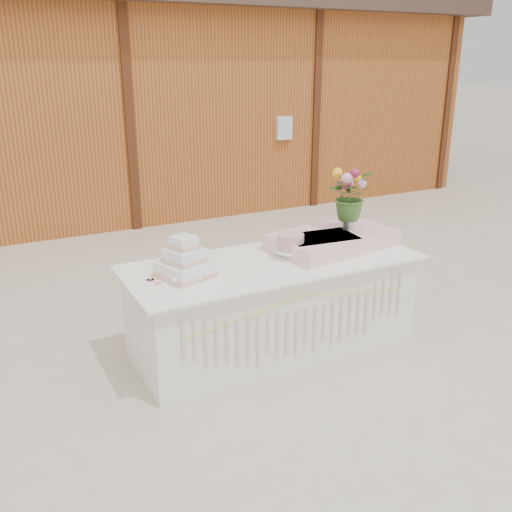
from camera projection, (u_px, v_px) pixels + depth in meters
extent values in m
plane|color=beige|center=(272.00, 346.00, 4.84)|extent=(80.00, 80.00, 0.00)
cube|color=#AF5B24|center=(96.00, 111.00, 9.37)|extent=(12.00, 4.00, 3.00)
cube|color=#433026|center=(86.00, 1.00, 8.83)|extent=(12.60, 4.60, 0.30)
cube|color=white|center=(273.00, 306.00, 4.72)|extent=(2.28, 0.88, 0.75)
cube|color=white|center=(273.00, 262.00, 4.59)|extent=(2.40, 1.00, 0.02)
cube|color=white|center=(185.00, 269.00, 4.24)|extent=(0.43, 0.43, 0.12)
cube|color=#F2B699|center=(185.00, 274.00, 4.25)|extent=(0.45, 0.45, 0.03)
cube|color=white|center=(184.00, 255.00, 4.20)|extent=(0.31, 0.31, 0.11)
cube|color=#F2B699|center=(185.00, 259.00, 4.21)|extent=(0.33, 0.33, 0.03)
cube|color=white|center=(184.00, 243.00, 4.17)|extent=(0.20, 0.20, 0.09)
cube|color=#F2B699|center=(184.00, 246.00, 4.18)|extent=(0.22, 0.22, 0.03)
cylinder|color=white|center=(290.00, 257.00, 4.66)|extent=(0.24, 0.24, 0.01)
cylinder|color=white|center=(290.00, 253.00, 4.65)|extent=(0.07, 0.07, 0.04)
cylinder|color=white|center=(290.00, 250.00, 4.64)|extent=(0.28, 0.28, 0.01)
cylinder|color=#CD9398|center=(291.00, 242.00, 4.62)|extent=(0.22, 0.22, 0.13)
cube|color=#FFCFCD|center=(333.00, 240.00, 4.90)|extent=(1.14, 0.77, 0.13)
cylinder|color=#AEAEB3|center=(348.00, 221.00, 4.95)|extent=(0.10, 0.10, 0.14)
imported|color=#406829|center=(350.00, 190.00, 4.86)|extent=(0.49, 0.47, 0.42)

